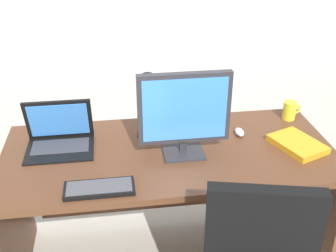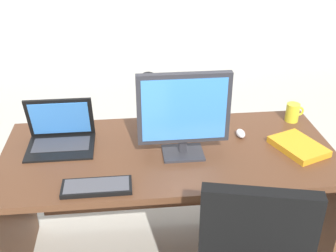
{
  "view_description": "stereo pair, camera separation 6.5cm",
  "coord_description": "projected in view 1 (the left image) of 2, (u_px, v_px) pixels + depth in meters",
  "views": [
    {
      "loc": [
        -0.26,
        -1.77,
        1.83
      ],
      "look_at": [
        0.0,
        0.04,
        0.84
      ],
      "focal_mm": 44.74,
      "sensor_mm": 36.0,
      "label": 1
    },
    {
      "loc": [
        -0.19,
        -1.78,
        1.83
      ],
      "look_at": [
        0.0,
        0.04,
        0.84
      ],
      "focal_mm": 44.74,
      "sensor_mm": 36.0,
      "label": 2
    }
  ],
  "objects": [
    {
      "name": "ground",
      "position": [
        145.0,
        132.0,
        3.75
      ],
      "size": [
        12.0,
        12.0,
        0.0
      ],
      "primitive_type": "plane",
      "color": "#B7B2A3"
    },
    {
      "name": "desk_lamp",
      "position": [
        148.0,
        91.0,
        2.09
      ],
      "size": [
        0.12,
        0.14,
        0.37
      ],
      "color": "black",
      "rests_on": "desk"
    },
    {
      "name": "book",
      "position": [
        297.0,
        144.0,
        2.12
      ],
      "size": [
        0.27,
        0.31,
        0.03
      ],
      "color": "orange",
      "rests_on": "desk"
    },
    {
      "name": "monitor",
      "position": [
        184.0,
        111.0,
        1.96
      ],
      "size": [
        0.44,
        0.16,
        0.43
      ],
      "color": "#2D2D33",
      "rests_on": "desk"
    },
    {
      "name": "desk",
      "position": [
        168.0,
        179.0,
        2.25
      ],
      "size": [
        1.66,
        0.75,
        0.72
      ],
      "color": "#56331E",
      "rests_on": "ground"
    },
    {
      "name": "mouse",
      "position": [
        239.0,
        132.0,
        2.23
      ],
      "size": [
        0.04,
        0.08,
        0.04
      ],
      "color": "silver",
      "rests_on": "desk"
    },
    {
      "name": "laptop",
      "position": [
        59.0,
        132.0,
        2.12
      ],
      "size": [
        0.33,
        0.26,
        0.24
      ],
      "color": "black",
      "rests_on": "desk"
    },
    {
      "name": "coffee_mug",
      "position": [
        290.0,
        110.0,
        2.38
      ],
      "size": [
        0.1,
        0.07,
        0.11
      ],
      "color": "yellow",
      "rests_on": "desk"
    },
    {
      "name": "keyboard",
      "position": [
        99.0,
        188.0,
        1.81
      ],
      "size": [
        0.3,
        0.12,
        0.02
      ],
      "color": "black",
      "rests_on": "desk"
    }
  ]
}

